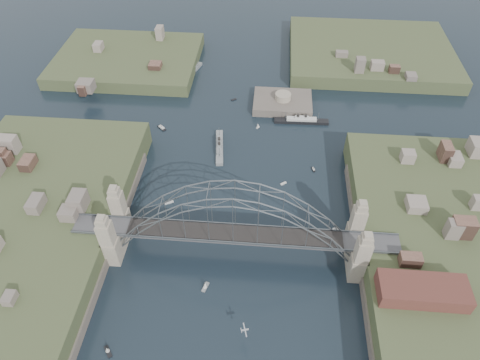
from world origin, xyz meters
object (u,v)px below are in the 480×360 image
naval_cruiser_near (219,147)px  naval_cruiser_far (193,71)px  bridge (234,224)px  fort_island (282,106)px  ocean_liner (301,121)px  wharf_shed (423,291)px

naval_cruiser_near → naval_cruiser_far: naval_cruiser_near is taller
bridge → fort_island: (12.00, 70.00, -12.66)m
fort_island → ocean_liner: fort_island is taller
naval_cruiser_near → wharf_shed: bearing=-46.9°
naval_cruiser_near → ocean_liner: naval_cruiser_near is taller
wharf_shed → fort_island: bearing=110.9°
ocean_liner → naval_cruiser_far: bearing=144.9°
naval_cruiser_near → naval_cruiser_far: size_ratio=1.27×
wharf_shed → naval_cruiser_far: size_ratio=1.43×
naval_cruiser_far → ocean_liner: ocean_liner is taller
bridge → wharf_shed: 46.23m
wharf_shed → naval_cruiser_near: 78.25m
wharf_shed → ocean_liner: wharf_shed is taller
bridge → naval_cruiser_near: 45.21m
bridge → wharf_shed: (44.00, -14.00, -2.32)m
bridge → wharf_shed: size_ratio=4.20×
fort_island → naval_cruiser_far: fort_island is taller
wharf_shed → naval_cruiser_far: 127.05m
fort_island → naval_cruiser_far: size_ratio=1.57×
fort_island → ocean_liner: 12.29m
fort_island → naval_cruiser_near: bearing=-127.7°
bridge → ocean_liner: bearing=72.4°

